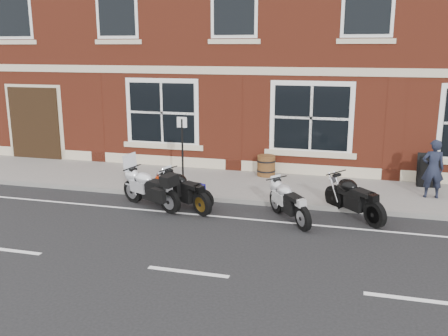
{
  "coord_description": "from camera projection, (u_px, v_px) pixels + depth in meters",
  "views": [
    {
      "loc": [
        2.92,
        -11.2,
        4.13
      ],
      "look_at": [
        -0.54,
        1.6,
        0.91
      ],
      "focal_mm": 40.0,
      "sensor_mm": 36.0,
      "label": 1
    }
  ],
  "objects": [
    {
      "name": "ground",
      "position": [
        228.0,
        220.0,
        12.22
      ],
      "size": [
        80.0,
        80.0,
        0.0
      ],
      "primitive_type": "plane",
      "color": "black",
      "rests_on": "ground"
    },
    {
      "name": "sidewalk",
      "position": [
        253.0,
        186.0,
        15.02
      ],
      "size": [
        30.0,
        3.0,
        0.12
      ],
      "primitive_type": "cube",
      "color": "slate",
      "rests_on": "ground"
    },
    {
      "name": "kerb",
      "position": [
        241.0,
        201.0,
        13.54
      ],
      "size": [
        30.0,
        0.16,
        0.12
      ],
      "primitive_type": "cube",
      "color": "slate",
      "rests_on": "ground"
    },
    {
      "name": "pub_building",
      "position": [
        293.0,
        1.0,
        20.65
      ],
      "size": [
        24.0,
        12.0,
        12.0
      ],
      "primitive_type": "cube",
      "color": "maroon",
      "rests_on": "ground"
    },
    {
      "name": "moto_touring_silver",
      "position": [
        150.0,
        186.0,
        13.12
      ],
      "size": [
        1.95,
        1.02,
        1.38
      ],
      "rotation": [
        0.0,
        0.0,
        1.13
      ],
      "color": "black",
      "rests_on": "ground"
    },
    {
      "name": "moto_sport_red",
      "position": [
        182.0,
        189.0,
        13.19
      ],
      "size": [
        1.82,
        0.49,
        0.83
      ],
      "rotation": [
        0.0,
        0.0,
        1.36
      ],
      "color": "black",
      "rests_on": "ground"
    },
    {
      "name": "moto_sport_black",
      "position": [
        185.0,
        189.0,
        12.99
      ],
      "size": [
        1.78,
        1.24,
        0.92
      ],
      "rotation": [
        0.0,
        0.0,
        0.99
      ],
      "color": "black",
      "rests_on": "ground"
    },
    {
      "name": "moto_sport_silver",
      "position": [
        290.0,
        200.0,
        12.09
      ],
      "size": [
        1.24,
        1.68,
        0.89
      ],
      "rotation": [
        0.0,
        0.0,
        0.62
      ],
      "color": "black",
      "rests_on": "ground"
    },
    {
      "name": "moto_naked_black",
      "position": [
        354.0,
        196.0,
        12.3
      ],
      "size": [
        1.51,
        1.69,
        0.96
      ],
      "rotation": [
        0.0,
        0.0,
        0.72
      ],
      "color": "black",
      "rests_on": "ground"
    },
    {
      "name": "pedestrian_left",
      "position": [
        433.0,
        169.0,
        13.48
      ],
      "size": [
        0.62,
        0.43,
        1.61
      ],
      "primitive_type": "imported",
      "rotation": [
        0.0,
        0.0,
        3.22
      ],
      "color": "black",
      "rests_on": "sidewalk"
    },
    {
      "name": "a_board_sign",
      "position": [
        428.0,
        171.0,
        14.58
      ],
      "size": [
        0.59,
        0.4,
        0.98
      ],
      "primitive_type": null,
      "rotation": [
        0.0,
        0.0,
        0.01
      ],
      "color": "black",
      "rests_on": "sidewalk"
    },
    {
      "name": "barrel_planter",
      "position": [
        266.0,
        166.0,
        15.9
      ],
      "size": [
        0.6,
        0.6,
        0.66
      ],
      "color": "#472713",
      "rests_on": "sidewalk"
    },
    {
      "name": "parking_sign",
      "position": [
        182.0,
        148.0,
        14.17
      ],
      "size": [
        0.3,
        0.06,
        2.11
      ],
      "rotation": [
        0.0,
        0.0,
        -0.06
      ],
      "color": "black",
      "rests_on": "sidewalk"
    }
  ]
}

